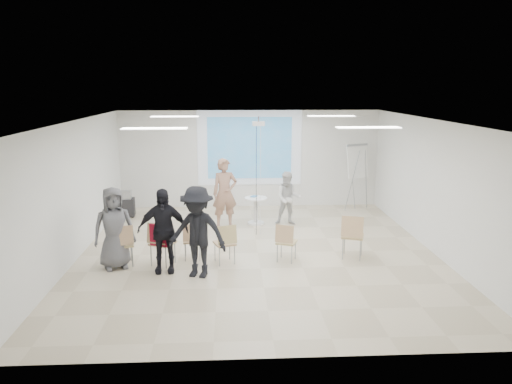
{
  "coord_description": "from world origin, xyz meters",
  "views": [
    {
      "loc": [
        -0.62,
        -10.83,
        3.76
      ],
      "look_at": [
        0.0,
        0.8,
        1.25
      ],
      "focal_mm": 35.0,
      "sensor_mm": 36.0,
      "label": 1
    }
  ],
  "objects_px": {
    "player_left": "(225,189)",
    "chair_left_inner": "(192,238)",
    "chair_right_inner": "(286,240)",
    "av_cart": "(126,205)",
    "audience_mid": "(197,226)",
    "chair_left_mid": "(160,240)",
    "audience_left": "(163,224)",
    "player_right": "(288,195)",
    "pedestal_table": "(256,209)",
    "chair_right_far": "(352,233)",
    "audience_outer": "(114,223)",
    "chair_far_left": "(123,242)",
    "laptop": "(192,239)",
    "chair_center": "(226,241)",
    "flipchart_easel": "(357,162)"
  },
  "relations": [
    {
      "from": "audience_left",
      "to": "audience_mid",
      "type": "bearing_deg",
      "value": -23.93
    },
    {
      "from": "chair_left_inner",
      "to": "audience_mid",
      "type": "distance_m",
      "value": 1.13
    },
    {
      "from": "player_left",
      "to": "chair_far_left",
      "type": "height_order",
      "value": "player_left"
    },
    {
      "from": "chair_left_inner",
      "to": "av_cart",
      "type": "bearing_deg",
      "value": 117.43
    },
    {
      "from": "chair_left_mid",
      "to": "chair_right_far",
      "type": "xyz_separation_m",
      "value": [
        4.13,
        0.2,
        0.03
      ]
    },
    {
      "from": "chair_right_far",
      "to": "audience_outer",
      "type": "bearing_deg",
      "value": -158.61
    },
    {
      "from": "chair_left_inner",
      "to": "chair_right_far",
      "type": "relative_size",
      "value": 0.83
    },
    {
      "from": "player_left",
      "to": "audience_left",
      "type": "distance_m",
      "value": 3.46
    },
    {
      "from": "player_right",
      "to": "chair_far_left",
      "type": "height_order",
      "value": "player_right"
    },
    {
      "from": "player_right",
      "to": "chair_left_mid",
      "type": "bearing_deg",
      "value": -130.8
    },
    {
      "from": "pedestal_table",
      "to": "audience_outer",
      "type": "bearing_deg",
      "value": -134.23
    },
    {
      "from": "chair_far_left",
      "to": "audience_mid",
      "type": "bearing_deg",
      "value": -37.02
    },
    {
      "from": "player_left",
      "to": "chair_far_left",
      "type": "distance_m",
      "value": 3.61
    },
    {
      "from": "chair_far_left",
      "to": "av_cart",
      "type": "bearing_deg",
      "value": 85.71
    },
    {
      "from": "player_left",
      "to": "player_right",
      "type": "bearing_deg",
      "value": -8.15
    },
    {
      "from": "chair_left_inner",
      "to": "audience_outer",
      "type": "xyz_separation_m",
      "value": [
        -1.57,
        -0.39,
        0.47
      ]
    },
    {
      "from": "player_left",
      "to": "chair_right_far",
      "type": "bearing_deg",
      "value": -57.55
    },
    {
      "from": "chair_right_far",
      "to": "audience_outer",
      "type": "xyz_separation_m",
      "value": [
        -5.07,
        -0.26,
        0.37
      ]
    },
    {
      "from": "pedestal_table",
      "to": "audience_left",
      "type": "xyz_separation_m",
      "value": [
        -2.07,
        -3.47,
        0.57
      ]
    },
    {
      "from": "player_left",
      "to": "chair_left_inner",
      "type": "relative_size",
      "value": 2.54
    },
    {
      "from": "audience_outer",
      "to": "pedestal_table",
      "type": "bearing_deg",
      "value": 23.92
    },
    {
      "from": "pedestal_table",
      "to": "flipchart_easel",
      "type": "relative_size",
      "value": 0.41
    },
    {
      "from": "player_left",
      "to": "flipchart_easel",
      "type": "relative_size",
      "value": 1.04
    },
    {
      "from": "chair_right_far",
      "to": "chair_far_left",
      "type": "bearing_deg",
      "value": -159.39
    },
    {
      "from": "player_right",
      "to": "laptop",
      "type": "xyz_separation_m",
      "value": [
        -2.42,
        -2.64,
        -0.36
      ]
    },
    {
      "from": "laptop",
      "to": "av_cart",
      "type": "relative_size",
      "value": 0.4
    },
    {
      "from": "laptop",
      "to": "audience_outer",
      "type": "distance_m",
      "value": 1.72
    },
    {
      "from": "chair_left_mid",
      "to": "audience_left",
      "type": "height_order",
      "value": "audience_left"
    },
    {
      "from": "laptop",
      "to": "flipchart_easel",
      "type": "height_order",
      "value": "flipchart_easel"
    },
    {
      "from": "laptop",
      "to": "audience_mid",
      "type": "height_order",
      "value": "audience_mid"
    },
    {
      "from": "chair_left_inner",
      "to": "audience_outer",
      "type": "relative_size",
      "value": 0.43
    },
    {
      "from": "player_right",
      "to": "audience_left",
      "type": "xyz_separation_m",
      "value": [
        -2.95,
        -3.4,
        0.19
      ]
    },
    {
      "from": "chair_left_mid",
      "to": "av_cart",
      "type": "height_order",
      "value": "chair_left_mid"
    },
    {
      "from": "pedestal_table",
      "to": "chair_far_left",
      "type": "xyz_separation_m",
      "value": [
        -2.96,
        -3.12,
        0.11
      ]
    },
    {
      "from": "pedestal_table",
      "to": "chair_right_far",
      "type": "height_order",
      "value": "chair_right_far"
    },
    {
      "from": "chair_right_inner",
      "to": "chair_far_left",
      "type": "bearing_deg",
      "value": -157.39
    },
    {
      "from": "pedestal_table",
      "to": "chair_right_inner",
      "type": "relative_size",
      "value": 0.97
    },
    {
      "from": "player_right",
      "to": "chair_left_mid",
      "type": "height_order",
      "value": "player_right"
    },
    {
      "from": "audience_mid",
      "to": "audience_outer",
      "type": "distance_m",
      "value": 1.85
    },
    {
      "from": "audience_mid",
      "to": "av_cart",
      "type": "relative_size",
      "value": 2.76
    },
    {
      "from": "chair_left_mid",
      "to": "chair_left_inner",
      "type": "height_order",
      "value": "chair_left_mid"
    },
    {
      "from": "pedestal_table",
      "to": "av_cart",
      "type": "distance_m",
      "value": 3.86
    },
    {
      "from": "chair_center",
      "to": "player_right",
      "type": "bearing_deg",
      "value": 42.83
    },
    {
      "from": "player_right",
      "to": "chair_right_inner",
      "type": "bearing_deg",
      "value": -93.55
    },
    {
      "from": "audience_left",
      "to": "pedestal_table",
      "type": "bearing_deg",
      "value": 58.08
    },
    {
      "from": "audience_left",
      "to": "flipchart_easel",
      "type": "distance_m",
      "value": 7.18
    },
    {
      "from": "chair_right_inner",
      "to": "audience_outer",
      "type": "height_order",
      "value": "audience_outer"
    },
    {
      "from": "chair_right_inner",
      "to": "av_cart",
      "type": "height_order",
      "value": "chair_right_inner"
    },
    {
      "from": "player_right",
      "to": "chair_right_far",
      "type": "bearing_deg",
      "value": -65.27
    },
    {
      "from": "chair_left_mid",
      "to": "audience_left",
      "type": "xyz_separation_m",
      "value": [
        0.11,
        -0.33,
        0.43
      ]
    }
  ]
}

